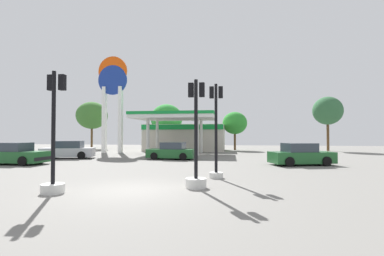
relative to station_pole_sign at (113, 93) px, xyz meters
The scene contains 14 objects.
ground_plane 23.71m from the station_pole_sign, 64.26° to the right, with size 90.00×90.00×0.00m, color slate.
gas_station 10.10m from the station_pole_sign, 30.90° to the left, with size 10.02×12.93×4.38m.
station_pole_sign is the anchor object (origin of this frame).
car_0 9.99m from the station_pole_sign, 94.11° to the right, with size 4.59×2.88×1.53m.
car_1 21.96m from the station_pole_sign, 30.06° to the right, with size 4.51×2.83×1.50m.
car_2 14.30m from the station_pole_sign, 96.73° to the right, with size 4.27×2.01×1.52m.
car_3 12.86m from the station_pole_sign, 40.67° to the right, with size 4.15×2.13×1.44m.
traffic_signal_0 23.78m from the station_pole_sign, 58.29° to the right, with size 0.82×0.82×4.25m.
traffic_signal_1 21.88m from the station_pole_sign, 53.09° to the right, with size 0.66×0.69×4.53m.
traffic_signal_2 23.17m from the station_pole_sign, 71.31° to the right, with size 0.81×0.81×4.36m.
tree_0 11.43m from the station_pole_sign, 128.98° to the left, with size 4.55×4.55×6.96m.
tree_1 9.89m from the station_pole_sign, 62.68° to the left, with size 4.50×4.50×6.40m.
tree_2 16.19m from the station_pole_sign, 27.97° to the left, with size 3.26×3.26×5.12m.
tree_3 26.82m from the station_pole_sign, 15.76° to the left, with size 3.67×3.67×6.93m.
Camera 1 is at (3.65, -10.15, 2.08)m, focal length 26.27 mm.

